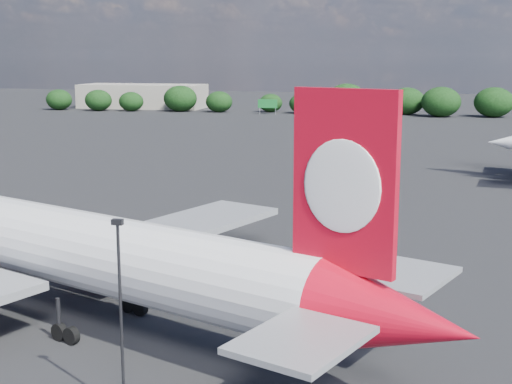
# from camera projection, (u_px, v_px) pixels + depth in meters

# --- Properties ---
(ground) EXTENTS (500.00, 500.00, 0.00)m
(ground) POSITION_uv_depth(u_px,v_px,m) (222.00, 180.00, 103.02)
(ground) COLOR black
(ground) RESTS_ON ground
(qantas_airliner) EXTENTS (47.99, 46.18, 16.28)m
(qantas_airliner) POSITION_uv_depth(u_px,v_px,m) (90.00, 253.00, 47.04)
(qantas_airliner) COLOR white
(qantas_airliner) RESTS_ON ground
(apron_lamp_post) EXTENTS (0.55, 0.30, 10.04)m
(apron_lamp_post) POSITION_uv_depth(u_px,v_px,m) (121.00, 305.00, 35.29)
(apron_lamp_post) COLOR black
(apron_lamp_post) RESTS_ON ground
(terminal_building) EXTENTS (42.00, 16.00, 8.00)m
(terminal_building) POSITION_uv_depth(u_px,v_px,m) (143.00, 96.00, 242.87)
(terminal_building) COLOR gray
(terminal_building) RESTS_ON ground
(highway_sign) EXTENTS (6.00, 0.30, 4.50)m
(highway_sign) POSITION_uv_depth(u_px,v_px,m) (268.00, 104.00, 217.40)
(highway_sign) COLOR #166E2A
(highway_sign) RESTS_ON ground
(billboard_yellow) EXTENTS (5.00, 0.30, 5.50)m
(billboard_yellow) POSITION_uv_depth(u_px,v_px,m) (368.00, 102.00, 216.41)
(billboard_yellow) COLOR yellow
(billboard_yellow) RESTS_ON ground
(horizon_treeline) EXTENTS (202.99, 15.62, 9.27)m
(horizon_treeline) POSITION_uv_depth(u_px,v_px,m) (359.00, 102.00, 214.57)
(horizon_treeline) COLOR black
(horizon_treeline) RESTS_ON ground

